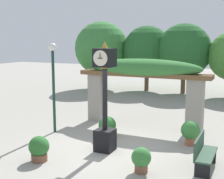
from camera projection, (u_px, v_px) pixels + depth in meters
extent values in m
plane|color=gray|center=(109.00, 148.00, 9.83)|extent=(60.00, 60.00, 0.00)
cube|color=black|center=(105.00, 140.00, 9.57)|extent=(0.55, 0.55, 0.68)
cylinder|color=black|center=(105.00, 99.00, 9.37)|extent=(0.16, 0.16, 1.87)
cylinder|color=gold|center=(105.00, 68.00, 9.22)|extent=(0.25, 0.25, 0.04)
cube|color=black|center=(105.00, 58.00, 9.18)|extent=(0.55, 0.55, 0.55)
cylinder|color=beige|center=(100.00, 58.00, 8.92)|extent=(0.45, 0.02, 0.45)
cylinder|color=beige|center=(109.00, 57.00, 9.43)|extent=(0.45, 0.02, 0.45)
cube|color=black|center=(100.00, 58.00, 8.91)|extent=(0.16, 0.01, 0.02)
cube|color=black|center=(100.00, 56.00, 8.90)|extent=(0.02, 0.01, 0.14)
cone|color=gold|center=(105.00, 45.00, 9.12)|extent=(0.19, 0.19, 0.21)
cube|color=gray|center=(97.00, 97.00, 13.27)|extent=(0.59, 0.59, 1.96)
cube|color=gray|center=(195.00, 105.00, 11.54)|extent=(0.59, 0.59, 1.96)
cube|color=brown|center=(141.00, 75.00, 11.97)|extent=(5.30, 0.15, 0.17)
cube|color=brown|center=(143.00, 74.00, 12.24)|extent=(5.30, 0.15, 0.17)
cube|color=brown|center=(146.00, 74.00, 12.50)|extent=(5.30, 0.15, 0.17)
ellipsoid|color=#387A38|center=(143.00, 68.00, 12.20)|extent=(4.61, 1.19, 0.70)
cylinder|color=#9E563D|center=(190.00, 141.00, 10.11)|extent=(0.31, 0.31, 0.27)
sphere|color=#387A38|center=(190.00, 130.00, 10.05)|extent=(0.61, 0.61, 0.61)
cylinder|color=brown|center=(141.00, 168.00, 8.02)|extent=(0.34, 0.34, 0.21)
sphere|color=#387A38|center=(141.00, 157.00, 7.97)|extent=(0.51, 0.51, 0.51)
cylinder|color=brown|center=(107.00, 135.00, 10.82)|extent=(0.44, 0.44, 0.24)
sphere|color=#2D6B2D|center=(107.00, 125.00, 10.76)|extent=(0.61, 0.61, 0.61)
cylinder|color=brown|center=(39.00, 157.00, 8.79)|extent=(0.45, 0.45, 0.21)
sphere|color=#2D6B2D|center=(39.00, 146.00, 8.74)|extent=(0.58, 0.58, 0.58)
cube|color=#2D4C38|center=(206.00, 154.00, 8.15)|extent=(0.42, 1.36, 0.05)
cube|color=#2D4C38|center=(199.00, 144.00, 8.19)|extent=(0.04, 1.36, 0.45)
cube|color=black|center=(202.00, 170.00, 7.70)|extent=(0.38, 0.08, 0.39)
cube|color=black|center=(209.00, 156.00, 8.67)|extent=(0.38, 0.08, 0.39)
cylinder|color=#19382D|center=(54.00, 92.00, 11.36)|extent=(0.10, 0.10, 2.99)
sphere|color=white|center=(52.00, 47.00, 11.10)|extent=(0.28, 0.28, 0.28)
cylinder|color=brown|center=(102.00, 78.00, 21.87)|extent=(0.28, 0.28, 1.52)
sphere|color=#387A38|center=(102.00, 48.00, 21.55)|extent=(3.69, 3.69, 3.69)
cylinder|color=brown|center=(147.00, 79.00, 21.02)|extent=(0.28, 0.28, 1.56)
sphere|color=#235B28|center=(147.00, 50.00, 20.72)|extent=(3.27, 3.27, 3.27)
cylinder|color=brown|center=(183.00, 82.00, 19.85)|extent=(0.28, 0.28, 1.53)
sphere|color=#235B28|center=(184.00, 51.00, 19.54)|extent=(3.40, 3.40, 3.40)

